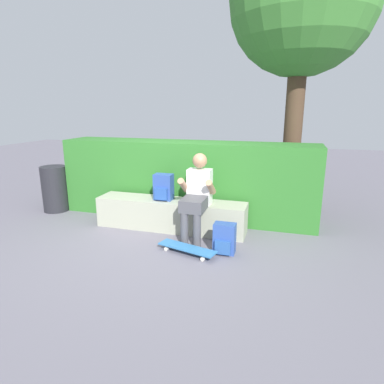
% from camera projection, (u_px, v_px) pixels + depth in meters
% --- Properties ---
extents(ground_plane, '(24.00, 24.00, 0.00)m').
position_uv_depth(ground_plane, '(161.00, 239.00, 4.71)').
color(ground_plane, slate).
extents(bench_main, '(2.33, 0.47, 0.47)m').
position_uv_depth(bench_main, '(171.00, 214.00, 5.05)').
color(bench_main, '#9FA28C').
rests_on(bench_main, ground).
extents(person_skater, '(0.49, 0.62, 1.22)m').
position_uv_depth(person_skater, '(197.00, 194.00, 4.60)').
color(person_skater, white).
rests_on(person_skater, ground).
extents(skateboard_near_person, '(0.82, 0.41, 0.09)m').
position_uv_depth(skateboard_near_person, '(187.00, 248.00, 4.22)').
color(skateboard_near_person, teal).
rests_on(skateboard_near_person, ground).
extents(backpack_on_bench, '(0.28, 0.23, 0.40)m').
position_uv_depth(backpack_on_bench, '(163.00, 188.00, 4.96)').
color(backpack_on_bench, '#2D4C99').
rests_on(backpack_on_bench, bench_main).
extents(backpack_on_ground, '(0.28, 0.23, 0.40)m').
position_uv_depth(backpack_on_ground, '(224.00, 239.00, 4.21)').
color(backpack_on_ground, '#2D4C99').
rests_on(backpack_on_ground, ground).
extents(hedge_row, '(4.32, 0.71, 1.29)m').
position_uv_depth(hedge_row, '(186.00, 180.00, 5.57)').
color(hedge_row, '#2E7029').
rests_on(hedge_row, ground).
extents(tree_behind_bench, '(2.37, 2.37, 4.70)m').
position_uv_depth(tree_behind_bench, '(303.00, 3.00, 5.22)').
color(tree_behind_bench, '#473323').
rests_on(tree_behind_bench, ground).
extents(trash_bin, '(0.45, 0.45, 0.82)m').
position_uv_depth(trash_bin, '(55.00, 189.00, 5.91)').
color(trash_bin, '#232328').
rests_on(trash_bin, ground).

